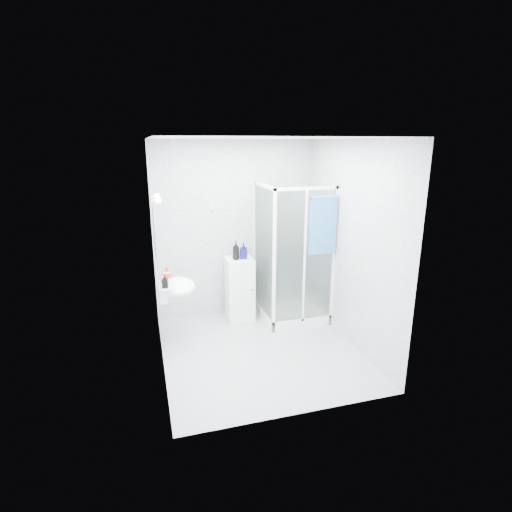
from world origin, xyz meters
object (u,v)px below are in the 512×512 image
object	(u,v)px
wall_basin	(175,287)
shampoo_bottle_b	(244,251)
storage_cabinet	(240,289)
soap_dispenser_orange	(167,273)
hand_towel	(323,224)
shampoo_bottle_a	(236,250)
soap_dispenser_black	(165,281)
shower_enclosure	(289,291)

from	to	relation	value
wall_basin	shampoo_bottle_b	distance (m)	1.20
storage_cabinet	soap_dispenser_orange	distance (m)	1.23
wall_basin	hand_towel	size ratio (longest dim) A/B	0.72
soap_dispenser_orange	storage_cabinet	bearing A→B (deg)	21.30
shampoo_bottle_a	shampoo_bottle_b	bearing A→B (deg)	10.56
wall_basin	storage_cabinet	size ratio (longest dim) A/B	0.60
shampoo_bottle_a	soap_dispenser_black	xyz separation A→B (m)	(-1.04, -0.69, -0.13)
wall_basin	storage_cabinet	world-z (taller)	wall_basin
storage_cabinet	soap_dispenser_black	bearing A→B (deg)	-144.80
soap_dispenser_black	shampoo_bottle_a	bearing A→B (deg)	33.35
shower_enclosure	shampoo_bottle_b	bearing A→B (deg)	160.04
wall_basin	storage_cabinet	xyz separation A→B (m)	(0.98, 0.55, -0.33)
wall_basin	soap_dispenser_orange	bearing A→B (deg)	118.92
soap_dispenser_black	shower_enclosure	bearing A→B (deg)	15.18
soap_dispenser_orange	soap_dispenser_black	distance (m)	0.31
shampoo_bottle_b	soap_dispenser_black	distance (m)	1.36
wall_basin	soap_dispenser_orange	distance (m)	0.22
wall_basin	soap_dispenser_black	distance (m)	0.26
wall_basin	shampoo_bottle_a	distance (m)	1.09
storage_cabinet	soap_dispenser_black	xyz separation A→B (m)	(-1.10, -0.72, 0.48)
shower_enclosure	hand_towel	xyz separation A→B (m)	(0.31, -0.40, 1.07)
shampoo_bottle_b	soap_dispenser_orange	xyz separation A→B (m)	(-1.12, -0.40, -0.11)
hand_towel	soap_dispenser_orange	bearing A→B (deg)	173.63
shampoo_bottle_a	soap_dispenser_orange	size ratio (longest dim) A/B	1.64
shower_enclosure	soap_dispenser_orange	size ratio (longest dim) A/B	12.16
storage_cabinet	shampoo_bottle_b	world-z (taller)	shampoo_bottle_b
hand_towel	shampoo_bottle_a	xyz separation A→B (m)	(-1.05, 0.60, -0.44)
storage_cabinet	shampoo_bottle_b	xyz separation A→B (m)	(0.06, -0.01, 0.58)
hand_towel	shampoo_bottle_a	bearing A→B (deg)	149.99
storage_cabinet	soap_dispenser_orange	bearing A→B (deg)	-156.74
soap_dispenser_orange	soap_dispenser_black	size ratio (longest dim) A/B	1.00
storage_cabinet	wall_basin	bearing A→B (deg)	-148.45
hand_towel	shampoo_bottle_b	size ratio (longest dim) A/B	3.38
soap_dispenser_orange	shampoo_bottle_a	bearing A→B (deg)	20.66
shampoo_bottle_b	wall_basin	bearing A→B (deg)	-152.44
storage_cabinet	shampoo_bottle_a	size ratio (longest dim) A/B	3.47
shower_enclosure	wall_basin	xyz separation A→B (m)	(-1.66, -0.32, 0.35)
wall_basin	shampoo_bottle_b	bearing A→B (deg)	27.56
shower_enclosure	wall_basin	distance (m)	1.72
shampoo_bottle_b	soap_dispenser_black	size ratio (longest dim) A/B	1.40
storage_cabinet	hand_towel	bearing A→B (deg)	-30.97
wall_basin	hand_towel	xyz separation A→B (m)	(1.96, -0.09, 0.72)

